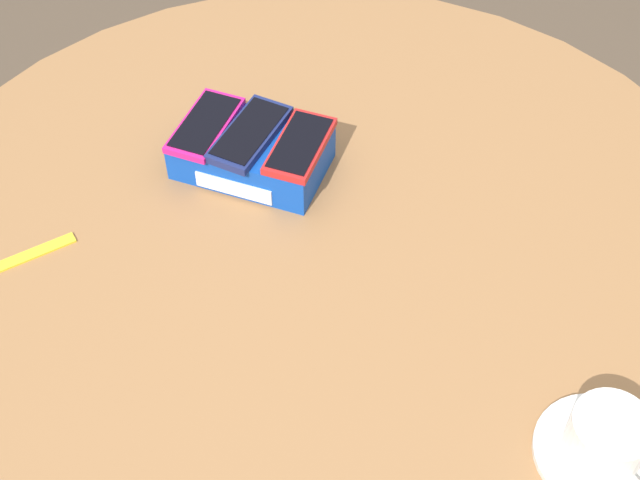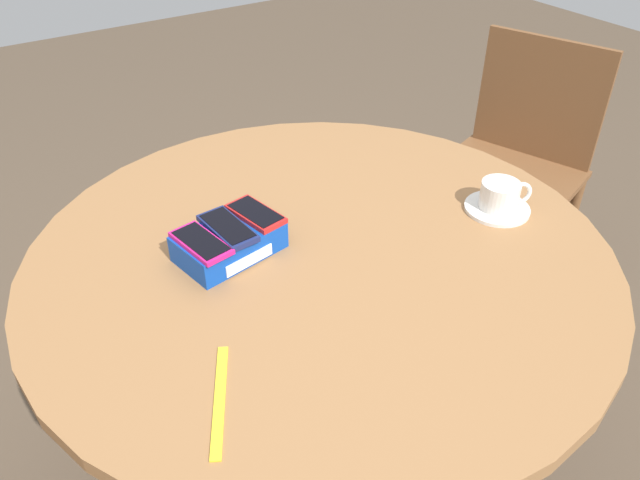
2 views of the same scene
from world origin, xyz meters
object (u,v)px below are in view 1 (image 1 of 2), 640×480
phone_navy (250,134)px  phone_red (300,145)px  saucer (599,453)px  phone_magenta (205,125)px  coffee_cup (610,439)px  round_table (320,301)px  phone_box (252,152)px

phone_navy → phone_red: (0.07, 0.01, -0.00)m
phone_red → saucer: (0.47, -0.19, -0.05)m
phone_navy → phone_red: 0.07m
phone_magenta → phone_red: 0.13m
saucer → coffee_cup: size_ratio=1.28×
phone_navy → saucer: size_ratio=1.01×
phone_magenta → phone_navy: size_ratio=0.98×
phone_navy → phone_red: phone_navy is taller
phone_red → round_table: bearing=-48.1°
phone_box → saucer: size_ratio=1.54×
saucer → phone_box: bearing=162.2°
phone_magenta → phone_red: size_ratio=1.03×
phone_red → saucer: phone_red is taller
round_table → phone_red: 0.21m
phone_box → saucer: phone_box is taller
coffee_cup → phone_navy: bearing=162.2°
phone_box → saucer: (0.54, -0.17, -0.02)m
phone_box → phone_navy: size_ratio=1.53×
saucer → phone_magenta: bearing=165.2°
round_table → phone_magenta: bearing=162.6°
phone_magenta → saucer: 0.62m
phone_red → saucer: bearing=-21.6°
round_table → phone_box: size_ratio=5.38×
round_table → coffee_cup: size_ratio=10.58×
phone_magenta → saucer: phone_magenta is taller
phone_magenta → phone_navy: phone_navy is taller
phone_box → phone_magenta: phone_magenta is taller
coffee_cup → phone_magenta: bearing=165.1°
phone_magenta → coffee_cup: (0.60, -0.16, -0.02)m
phone_box → coffee_cup: (0.54, -0.17, 0.01)m
round_table → phone_navy: 0.24m
phone_box → coffee_cup: coffee_cup is taller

